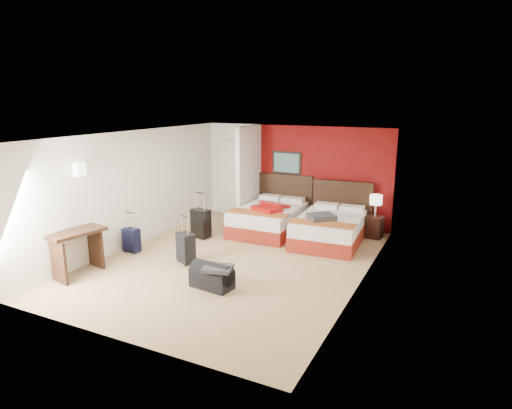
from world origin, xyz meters
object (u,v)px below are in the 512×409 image
Objects in this scene: suitcase_black at (201,224)px; duffel_bag at (212,277)px; nightstand at (374,227)px; suitcase_charcoal at (186,249)px; table_lamp at (376,206)px; desk at (78,253)px; bed_left at (269,220)px; red_suitcase_open at (271,207)px; suitcase_navy at (132,241)px; bed_right at (329,230)px.

suitcase_black is 0.90× the size of duffel_bag.
nightstand is 0.89× the size of suitcase_charcoal.
duffel_bag is (1.07, -0.76, -0.11)m from suitcase_charcoal.
desk is (-4.43, -4.62, -0.34)m from table_lamp.
desk reaches higher than bed_left.
nightstand is 0.51× the size of desk.
red_suitcase_open reaches higher than duffel_bag.
bed_left reaches higher than suitcase_navy.
desk is at bearing -127.92° from nightstand.
bed_right reaches higher than suitcase_navy.
bed_right reaches higher than nightstand.
suitcase_black reaches higher than bed_right.
bed_right is 3.39m from duffel_bag.
suitcase_charcoal is at bearing 151.33° from duffel_bag.
red_suitcase_open is 3.28m from suitcase_navy.
nightstand is 0.51m from table_lamp.
bed_left is 3.96× the size of table_lamp.
table_lamp is 0.50× the size of desk.
suitcase_black is (-1.22, -1.11, 0.02)m from bed_left.
bed_left reaches higher than bed_right.
suitcase_black is at bearing -164.53° from bed_right.
suitcase_charcoal is 1.39m from suitcase_navy.
suitcase_charcoal is (-0.60, -2.60, -0.01)m from bed_left.
nightstand is 4.47m from duffel_bag.
suitcase_navy reaches higher than duffel_bag.
bed_right reaches higher than suitcase_charcoal.
bed_left is at bearing -164.32° from table_lamp.
table_lamp is (2.39, 0.67, 0.46)m from bed_left.
suitcase_navy is (-0.77, -1.47, -0.08)m from suitcase_black.
desk reaches higher than suitcase_charcoal.
suitcase_charcoal is (-2.16, -2.44, -0.01)m from bed_right.
nightstand is at bearing 75.30° from suitcase_charcoal.
nightstand is at bearing 39.08° from red_suitcase_open.
suitcase_black is 1.61m from suitcase_charcoal.
suitcase_black is 0.64× the size of desk.
red_suitcase_open is at bearing 103.23° from duffel_bag.
nightstand is at bearing 71.33° from duffel_bag.
desk is (-2.04, -3.95, 0.12)m from bed_left.
bed_left is 1.65m from suitcase_black.
duffel_bag is at bearing -7.78° from suitcase_charcoal.
suitcase_charcoal is 1.32m from duffel_bag.
duffel_bag is (-1.93, -4.04, -0.58)m from table_lamp.
nightstand is (2.29, 0.77, -0.40)m from red_suitcase_open.
bed_right is 1.27m from table_lamp.
duffel_bag is 0.72× the size of desk.
table_lamp is (0.00, 0.00, 0.51)m from nightstand.
bed_right is 1.95× the size of desk.
bed_left is 1.02× the size of bed_right.
duffel_bag is at bearing 24.49° from desk.
desk reaches higher than bed_right.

